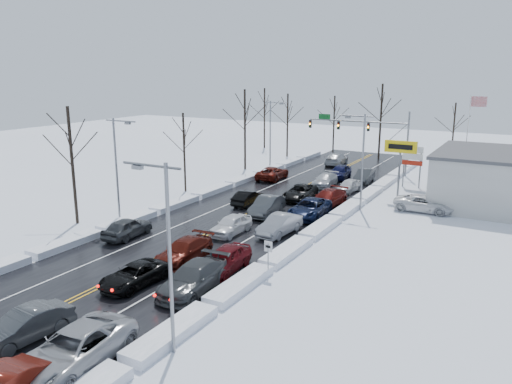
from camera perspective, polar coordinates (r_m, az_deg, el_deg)
The scene contains 44 objects.
ground at distance 42.82m, azimuth -3.30°, elevation -3.74°, with size 160.00×160.00×0.00m, color silver.
road_surface at distance 44.44m, azimuth -1.91°, elevation -3.06°, with size 14.00×84.00×0.01m, color black.
snow_bank_left at distance 48.67m, azimuth -9.59°, elevation -1.76°, with size 1.46×72.00×0.52m, color white.
snow_bank_right at distance 41.19m, azimuth 7.20°, elevation -4.54°, with size 1.46×72.00×0.52m, color white.
traffic_signal_mast at distance 65.49m, azimuth 12.66°, elevation 6.94°, with size 13.28×0.39×8.00m.
tires_plus_sign at distance 52.26m, azimuth 16.19°, elevation 4.55°, with size 3.20×0.34×6.00m.
used_vehicles_sign at distance 58.32m, azimuth 17.47°, elevation 3.69°, with size 2.20×0.22×4.65m.
speed_limit_sign at distance 31.83m, azimuth 1.41°, elevation -6.87°, with size 0.55×0.09×2.35m.
flagpole at distance 65.10m, azimuth 23.18°, elevation 6.53°, with size 1.87×1.20×10.00m.
streetlight_se at distance 22.68m, azimuth -10.30°, elevation -5.84°, with size 3.20×0.25×9.00m.
streetlight_ne at distance 47.06m, azimuth 11.89°, elevation 4.23°, with size 3.20×0.25×9.00m.
streetlight_sw at distance 43.61m, azimuth -15.52°, elevation 3.29°, with size 3.20×0.25×9.00m.
streetlight_nw at distance 66.23m, azimuth 1.79°, elevation 7.18°, with size 3.20×0.25×9.00m.
tree_left_b at distance 44.36m, azimuth -20.44°, elevation 5.29°, with size 4.00×4.00×10.00m.
tree_left_c at distance 53.89m, azimuth -8.26°, elevation 6.23°, with size 3.40×3.40×8.50m.
tree_left_d at distance 65.69m, azimuth -1.29°, elevation 8.91°, with size 4.20×4.20×10.50m.
tree_left_e at distance 76.12m, azimuth 3.64°, elevation 9.01°, with size 3.80×3.80×9.50m.
tree_far_a at distance 84.69m, azimuth 0.98°, elevation 9.75°, with size 4.00×4.00×10.00m.
tree_far_b at distance 80.69m, azimuth 8.93°, elevation 8.89°, with size 3.60×3.60×9.00m.
tree_far_c at distance 76.24m, azimuth 14.14°, elevation 9.43°, with size 4.40×4.40×11.00m.
tree_far_d at distance 75.85m, azimuth 21.72°, elevation 7.54°, with size 3.40×3.40×8.50m.
queued_car_1 at distance 27.75m, azimuth -24.72°, elevation -15.15°, with size 1.64×4.71×1.55m, color #3B3E40.
queued_car_2 at distance 32.01m, azimuth -13.70°, elevation -10.31°, with size 2.20×4.77×1.32m, color black.
queued_car_3 at distance 35.21m, azimuth -8.19°, elevation -7.78°, with size 2.10×5.16×1.50m, color #491109.
queued_car_4 at distance 40.47m, azimuth -2.87°, elevation -4.78°, with size 1.80×4.48×1.53m, color white.
queued_car_5 at distance 45.58m, azimuth 1.24°, elevation -2.63°, with size 1.80×5.15×1.70m, color #3D3F42.
queued_car_6 at distance 51.16m, azimuth 5.04°, elevation -0.86°, with size 2.50×5.43×1.51m, color black.
queued_car_7 at distance 57.45m, azimuth 7.88°, elevation 0.68°, with size 1.98×4.87×1.41m, color #AEB1B7.
queued_car_8 at distance 61.84m, azimuth 9.56°, elevation 1.55°, with size 1.97×4.91×1.67m, color black.
queued_car_10 at distance 24.84m, azimuth -19.92°, elevation -18.24°, with size 2.84×6.16×1.71m, color #9A9CA2.
queued_car_11 at distance 30.63m, azimuth -7.11°, elevation -11.13°, with size 2.32×5.71×1.66m, color #393C3E.
queued_car_12 at distance 33.22m, azimuth -3.52°, elevation -9.01°, with size 1.96×4.88×1.66m, color #520B0F.
queued_car_13 at distance 40.32m, azimuth 2.69°, elevation -4.84°, with size 1.69×4.84×1.59m, color gray.
queued_car_14 at distance 45.26m, azimuth 6.12°, elevation -2.83°, with size 2.67×5.79×1.61m, color black.
queued_car_15 at distance 49.09m, azimuth 8.18°, elevation -1.58°, with size 2.18×5.37×1.56m, color #540E0B.
queued_car_16 at distance 55.11m, azimuth 10.54°, elevation 0.02°, with size 1.64×4.07×1.39m, color silver.
queued_car_17 at distance 60.36m, azimuth 12.26°, elevation 1.13°, with size 1.62×4.65×1.53m, color #3A3D3F.
oncoming_car_0 at distance 49.03m, azimuth -0.93°, elevation -1.45°, with size 1.50×4.31×1.42m, color black.
oncoming_car_1 at distance 60.57m, azimuth 1.90°, elevation 1.48°, with size 2.57×5.57×1.55m, color #50120A.
oncoming_car_2 at distance 70.99m, azimuth 9.14°, elevation 3.12°, with size 2.33×5.73×1.66m, color #A5A8AD.
oncoming_car_3 at distance 40.92m, azimuth -14.43°, elevation -5.00°, with size 1.87×4.64×1.58m, color #3A3D3F.
parked_car_0 at distance 49.24m, azimuth 18.60°, elevation -2.12°, with size 2.52×5.46×1.52m, color white.
parked_car_1 at distance 52.97m, azimuth 22.98°, elevation -1.41°, with size 1.98×4.88×1.42m, color #414446.
parked_car_2 at distance 58.14m, azimuth 21.56°, elevation -0.01°, with size 1.60×3.98×1.36m, color #474A4D.
Camera 1 is at (22.11, -34.36, 12.81)m, focal length 35.00 mm.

